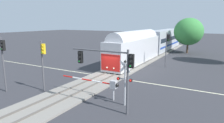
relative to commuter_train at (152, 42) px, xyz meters
name	(u,v)px	position (x,y,z in m)	size (l,w,h in m)	color
ground_plane	(107,77)	(0.00, -17.94, -2.79)	(220.00, 220.00, 0.00)	#333338
road_centre_stripe	(107,77)	(0.00, -17.94, -2.78)	(44.00, 0.20, 0.01)	beige
railway_track	(107,76)	(0.00, -17.94, -2.69)	(4.40, 80.00, 0.32)	gray
commuter_train	(152,42)	(0.00, 0.00, 0.00)	(3.04, 37.15, 5.16)	silver
crossing_gate_near	(106,84)	(3.56, -24.22, -1.40)	(6.34, 0.40, 1.80)	#B7B7BC
crossing_signal_mast	(125,78)	(5.67, -24.77, -0.41)	(1.36, 0.44, 3.90)	#B2B2B7
traffic_signal_near_left	(3,56)	(-5.95, -27.54, 0.86)	(0.53, 0.38, 5.45)	#4C4C51
traffic_signal_near_right	(109,64)	(5.03, -26.17, 0.94)	(5.44, 0.38, 4.92)	#4C4C51
traffic_signal_median	(43,58)	(-2.87, -25.48, 0.62)	(0.53, 0.38, 5.08)	#4C4C51
traffic_signal_far_side	(167,44)	(5.14, -8.99, 0.77)	(0.53, 0.38, 5.30)	#4C4C51
elm_centre_background	(189,32)	(5.65, 7.37, 1.94)	(6.19, 6.19, 7.68)	#4C3828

